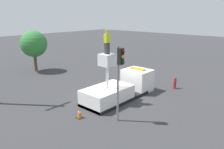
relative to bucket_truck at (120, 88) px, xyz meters
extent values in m
plane|color=#38383A|center=(-0.59, 0.00, -0.81)|extent=(120.00, 120.00, 0.00)
cube|color=black|center=(-0.59, 0.00, -0.69)|extent=(6.01, 2.45, 0.24)
cube|color=white|center=(-1.59, 0.00, -0.16)|extent=(4.00, 2.39, 1.28)
cube|color=white|center=(2.42, 0.00, 0.18)|extent=(2.01, 2.39, 1.97)
cube|color=black|center=(3.44, 0.00, 0.57)|extent=(0.03, 2.03, 0.79)
cube|color=orange|center=(2.42, 0.00, 1.23)|extent=(0.36, 1.44, 0.14)
cylinder|color=silver|center=(-1.59, 0.00, 1.40)|extent=(0.22, 0.22, 1.86)
cube|color=silver|center=(-1.59, 0.00, 2.68)|extent=(1.02, 1.02, 0.90)
cube|color=#38383D|center=(-1.59, 0.00, 3.55)|extent=(0.34, 0.26, 0.84)
cube|color=#D1E519|center=(-1.59, 0.00, 4.30)|extent=(0.40, 0.26, 0.66)
sphere|color=beige|center=(-1.59, 0.00, 4.75)|extent=(0.23, 0.23, 0.23)
cylinder|color=yellow|center=(-1.59, 0.00, 4.83)|extent=(0.26, 0.26, 0.09)
cylinder|color=gray|center=(-3.29, -2.52, 1.69)|extent=(0.14, 0.14, 5.00)
cube|color=black|center=(-3.29, -2.73, 3.54)|extent=(0.34, 0.28, 1.00)
sphere|color=#490707|center=(-3.29, -2.91, 3.85)|extent=(0.22, 0.22, 0.22)
sphere|color=gold|center=(-3.29, -2.91, 3.54)|extent=(0.22, 0.22, 0.22)
sphere|color=#083710|center=(-3.29, -2.91, 3.23)|extent=(0.22, 0.22, 0.22)
cylinder|color=#B2231E|center=(5.20, -2.36, -0.34)|extent=(0.26, 0.26, 0.94)
sphere|color=#B2231E|center=(5.20, -2.36, 0.20)|extent=(0.22, 0.22, 0.22)
cylinder|color=#B2231E|center=(5.01, -2.36, -0.24)|extent=(0.12, 0.10, 0.10)
cylinder|color=#B2231E|center=(5.39, -2.36, -0.24)|extent=(0.12, 0.10, 0.10)
cube|color=black|center=(-4.72, -0.36, -0.79)|extent=(0.41, 0.41, 0.03)
cone|color=orange|center=(-4.72, -0.36, -0.41)|extent=(0.34, 0.34, 0.78)
cylinder|color=white|center=(-4.72, -0.36, -0.38)|extent=(0.18, 0.18, 0.11)
cylinder|color=brown|center=(-0.18, 13.34, 0.33)|extent=(0.36, 0.36, 2.27)
sphere|color=#337F38|center=(-0.18, 13.34, 2.56)|extent=(3.14, 3.14, 3.14)
camera|label=1|loc=(-13.29, -11.02, 6.02)|focal=35.00mm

